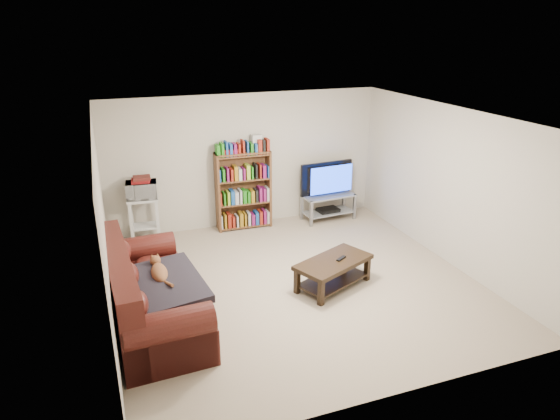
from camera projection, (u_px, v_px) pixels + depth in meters
name	position (u px, v px, depth m)	size (l,w,h in m)	color
floor	(296.00, 283.00, 7.21)	(5.00, 5.00, 0.00)	tan
ceiling	(298.00, 117.00, 6.37)	(5.00, 5.00, 0.00)	white
wall_back	(246.00, 161.00, 8.99)	(5.00, 5.00, 0.00)	beige
wall_front	(397.00, 292.00, 4.59)	(5.00, 5.00, 0.00)	beige
wall_left	(104.00, 229.00, 6.00)	(5.00, 5.00, 0.00)	beige
wall_right	(449.00, 186.00, 7.59)	(5.00, 5.00, 0.00)	beige
sofa	(146.00, 298.00, 6.14)	(1.12, 2.37, 0.99)	#471712
blanket	(163.00, 285.00, 6.00)	(0.90, 1.16, 0.10)	black
cat	(159.00, 273.00, 6.16)	(0.25, 0.63, 0.19)	brown
coffee_table	(333.00, 268.00, 7.03)	(1.26, 0.97, 0.41)	black
remote	(341.00, 258.00, 7.01)	(0.18, 0.05, 0.02)	black
tv_stand	(328.00, 203.00, 9.45)	(1.02, 0.52, 0.49)	#999EA3
television	(329.00, 179.00, 9.28)	(1.06, 0.14, 0.61)	black
dvd_player	(328.00, 210.00, 9.50)	(0.40, 0.28, 0.06)	black
bookshelf	(243.00, 189.00, 8.95)	(0.99, 0.33, 1.42)	brown
shelf_clutter	(247.00, 145.00, 8.71)	(0.72, 0.23, 0.28)	silver
microwave_stand	(144.00, 214.00, 8.37)	(0.54, 0.41, 0.81)	silver
microwave	(142.00, 190.00, 8.22)	(0.50, 0.34, 0.28)	silver
game_boxes	(141.00, 181.00, 8.16)	(0.29, 0.26, 0.05)	maroon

